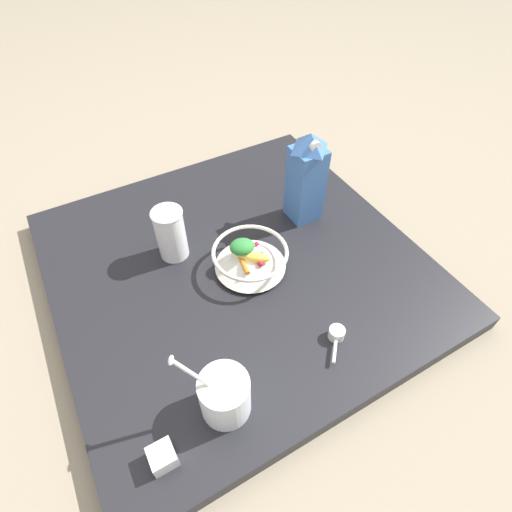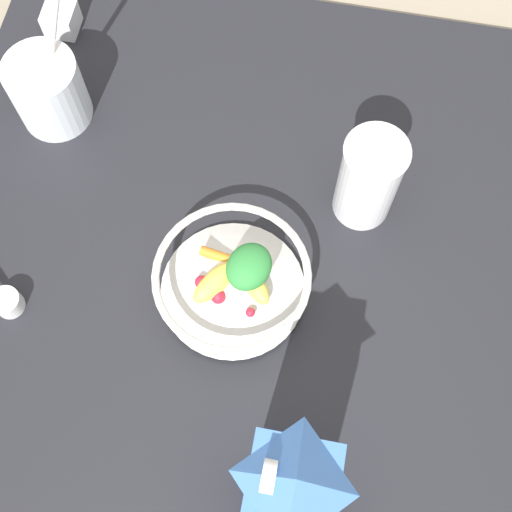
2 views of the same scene
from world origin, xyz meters
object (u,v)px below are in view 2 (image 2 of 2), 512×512
Objects in this scene: fruit_bowl at (233,281)px; spice_jar at (61,20)px; milk_carton at (289,489)px; yogurt_tub at (47,88)px; drinking_cup at (369,178)px.

spice_jar is (-0.36, -0.34, -0.02)m from fruit_bowl.
fruit_bowl is at bearing -155.53° from milk_carton.
fruit_bowl is 0.37m from yogurt_tub.
spice_jar is (-0.15, -0.03, -0.04)m from yogurt_tub.
milk_carton is at bearing 41.91° from yogurt_tub.
yogurt_tub is 4.54× the size of spice_jar.
fruit_bowl is 0.93× the size of yogurt_tub.
yogurt_tub reaches higher than fruit_bowl.
milk_carton reaches higher than spice_jar.
fruit_bowl is 0.22m from drinking_cup.
yogurt_tub is (-0.46, -0.41, -0.08)m from milk_carton.
drinking_cup is at bearing 66.37° from spice_jar.
milk_carton is 0.40m from drinking_cup.
fruit_bowl is at bearing 42.59° from spice_jar.
yogurt_tub reaches higher than spice_jar.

